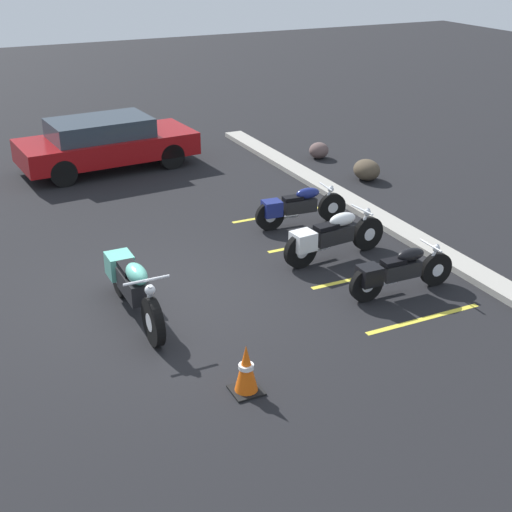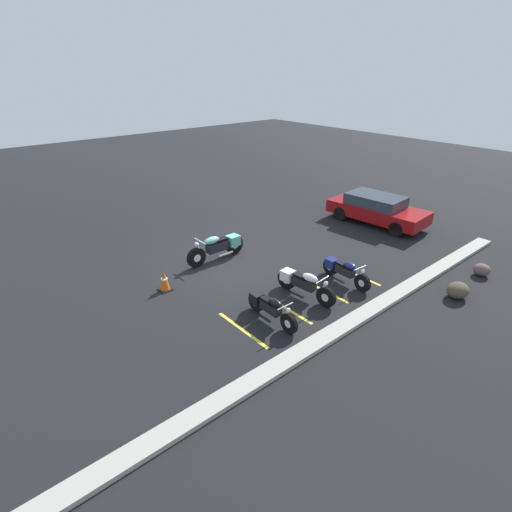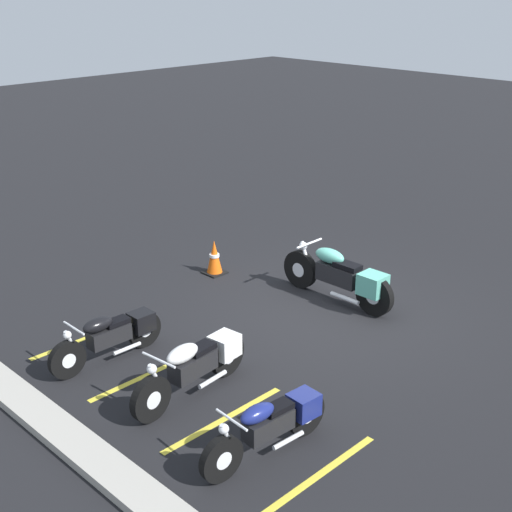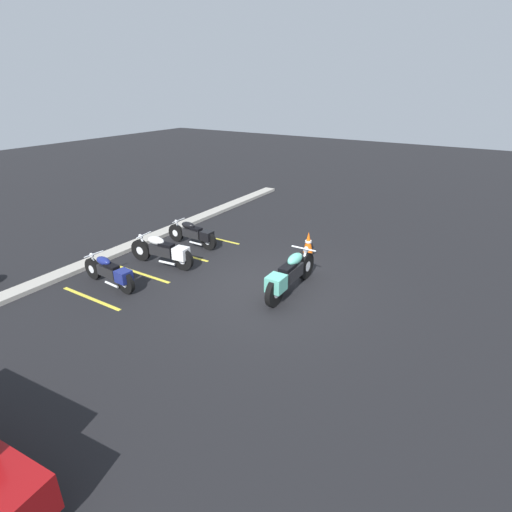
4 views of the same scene
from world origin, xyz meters
name	(u,v)px [view 1 (image 1 of 4)]	position (x,y,z in m)	size (l,w,h in m)	color
ground	(162,305)	(0.00, 0.00, 0.00)	(60.00, 60.00, 0.00)	black
motorcycle_teal_featured	(132,285)	(0.11, -0.48, 0.51)	(2.43, 0.68, 0.96)	black
parked_bike_0	(297,207)	(-2.03, 3.56, 0.41)	(0.55, 1.98, 0.78)	black
parked_bike_1	(330,236)	(-0.33, 3.32, 0.45)	(0.62, 2.16, 0.85)	black
parked_bike_2	(397,271)	(1.31, 3.61, 0.41)	(0.55, 1.96, 0.77)	black
car_red	(105,142)	(-7.46, 1.09, 0.68)	(2.13, 4.43, 1.29)	black
concrete_curb	(426,245)	(0.00, 5.24, 0.06)	(18.00, 0.50, 0.12)	#A8A399
landscape_rock_0	(367,170)	(-3.89, 6.49, 0.25)	(0.73, 0.61, 0.50)	#4E4232
landscape_rock_1	(319,150)	(-5.95, 6.36, 0.21)	(0.53, 0.51, 0.42)	brown
traffic_cone	(246,370)	(2.73, 0.23, 0.33)	(0.40, 0.40, 0.69)	black
stall_line_0	(278,215)	(-2.74, 3.50, 0.00)	(0.10, 2.10, 0.00)	gold
stall_line_1	(317,243)	(-1.09, 3.50, 0.00)	(0.10, 2.10, 0.00)	gold
stall_line_2	(365,277)	(0.55, 3.50, 0.00)	(0.10, 2.10, 0.00)	gold
stall_line_3	(424,319)	(2.20, 3.50, 0.00)	(0.10, 2.10, 0.00)	gold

